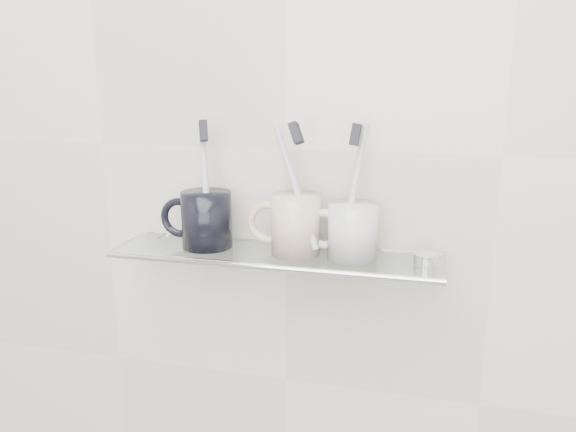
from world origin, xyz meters
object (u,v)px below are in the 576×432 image
(shelf_glass, at_px, (275,255))
(mug_center, at_px, (296,224))
(mug_left, at_px, (207,220))
(mug_right, at_px, (353,231))

(shelf_glass, xyz_separation_m, mug_center, (0.03, 0.00, 0.05))
(mug_left, xyz_separation_m, mug_center, (0.14, 0.00, 0.00))
(mug_center, bearing_deg, shelf_glass, -175.96)
(mug_right, bearing_deg, mug_left, 176.28)
(shelf_glass, xyz_separation_m, mug_left, (-0.11, 0.00, 0.05))
(mug_center, distance_m, mug_right, 0.09)
(shelf_glass, relative_size, mug_center, 5.51)
(shelf_glass, height_order, mug_center, mug_center)
(mug_left, bearing_deg, mug_right, 15.62)
(mug_left, distance_m, mug_center, 0.14)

